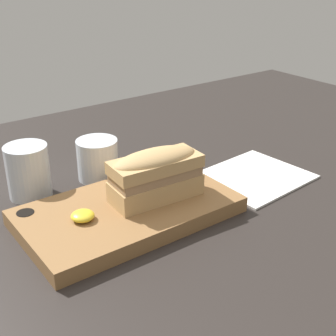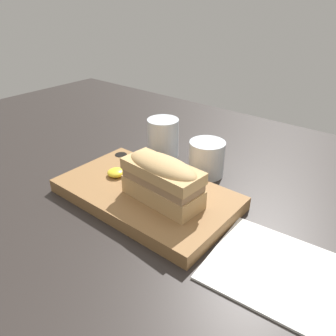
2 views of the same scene
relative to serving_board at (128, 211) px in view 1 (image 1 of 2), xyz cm
name	(u,v)px [view 1 (image 1 of 2)]	position (x,y,z in cm)	size (l,w,h in cm)	color
dining_table	(149,211)	(5.31, 1.23, -2.38)	(196.53, 119.81, 2.00)	#282321
serving_board	(128,211)	(0.00, 0.00, 0.00)	(36.25, 20.92, 2.81)	olive
sandwich	(155,173)	(5.20, -0.96, 6.16)	(16.23, 7.80, 8.93)	tan
mustard_dollop	(83,216)	(-8.45, -0.16, 2.13)	(3.80, 3.80, 1.52)	yellow
water_glass	(29,174)	(-10.30, 17.86, 2.97)	(7.91, 7.91, 10.01)	silver
wine_glass	(98,161)	(3.59, 16.89, 2.31)	(8.23, 8.23, 8.16)	silver
napkin	(254,177)	(29.04, -1.73, -1.18)	(21.78, 19.29, 0.40)	white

